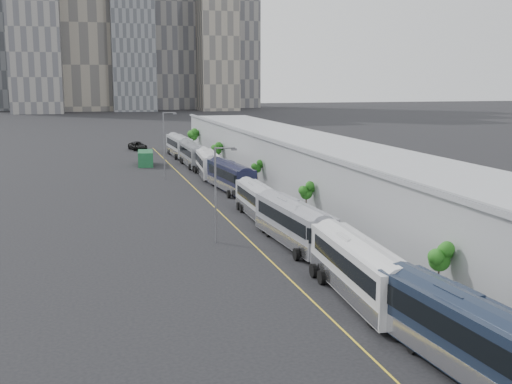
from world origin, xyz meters
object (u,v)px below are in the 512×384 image
object	(u,v)px
street_lamp_near	(218,188)
bus_8	(179,147)
bus_1	(475,346)
bus_2	(359,274)
bus_5	(231,179)
bus_3	(293,227)
bus_4	(259,204)
bus_6	(208,166)
street_lamp_far	(165,141)
shipping_container	(146,158)
suv	(138,146)
bus_7	(193,157)

from	to	relation	value
street_lamp_near	bus_8	bearing A→B (deg)	84.71
bus_1	bus_2	size ratio (longest dim) A/B	1.02
bus_5	bus_3	bearing A→B (deg)	-96.51
bus_2	bus_4	world-z (taller)	bus_2
bus_6	bus_8	world-z (taller)	bus_8
street_lamp_far	shipping_container	bearing A→B (deg)	94.79
suv	bus_8	bearing A→B (deg)	-73.90
bus_5	bus_6	xyz separation A→B (m)	(-0.36, 14.25, 0.00)
bus_5	street_lamp_near	world-z (taller)	street_lamp_near
bus_3	bus_8	xyz separation A→B (m)	(-0.07, 69.65, 0.08)
bus_8	suv	bearing A→B (deg)	114.87
bus_2	street_lamp_near	bearing A→B (deg)	112.88
bus_3	street_lamp_near	world-z (taller)	street_lamp_near
bus_7	bus_5	bearing A→B (deg)	-88.95
bus_5	shipping_container	bearing A→B (deg)	100.85
bus_3	street_lamp_far	distance (m)	41.92
bus_6	bus_7	bearing A→B (deg)	95.59
street_lamp_far	bus_4	bearing A→B (deg)	-78.01
bus_1	bus_2	xyz separation A→B (m)	(-0.54, 12.36, -0.03)
bus_4	street_lamp_near	bearing A→B (deg)	-123.71
bus_7	street_lamp_near	xyz separation A→B (m)	(-6.42, -52.33, 3.35)
bus_2	bus_6	bearing A→B (deg)	92.81
bus_4	bus_8	world-z (taller)	bus_8
street_lamp_far	suv	xyz separation A→B (m)	(-0.67, 42.03, -4.76)
bus_2	bus_5	bearing A→B (deg)	92.13
bus_6	suv	world-z (taller)	bus_6
bus_6	street_lamp_near	xyz separation A→B (m)	(-6.69, -40.30, 3.37)
bus_7	bus_3	bearing A→B (deg)	-90.46
bus_1	bus_3	bearing A→B (deg)	86.15
street_lamp_far	shipping_container	xyz separation A→B (m)	(-1.40, 16.73, -4.41)
bus_1	bus_8	distance (m)	96.64
bus_2	bus_4	distance (m)	26.50
bus_3	bus_1	bearing A→B (deg)	-92.32
bus_3	suv	bearing A→B (deg)	91.67
street_lamp_near	shipping_container	xyz separation A→B (m)	(-1.29, 55.45, -3.77)
street_lamp_far	shipping_container	distance (m)	17.36
bus_8	suv	distance (m)	15.27
bus_6	street_lamp_near	size ratio (longest dim) A/B	1.55
bus_1	shipping_container	xyz separation A→B (m)	(-7.89, 85.00, -0.49)
bus_3	bus_4	size ratio (longest dim) A/B	1.13
bus_8	street_lamp_far	bearing A→B (deg)	-103.62
bus_3	bus_7	world-z (taller)	bus_3
bus_6	street_lamp_near	bearing A→B (deg)	-95.10
bus_3	bus_4	bearing A→B (deg)	86.59
bus_1	bus_8	bearing A→B (deg)	85.69
bus_3	street_lamp_far	size ratio (longest dim) A/B	1.37
bus_7	shipping_container	size ratio (longest dim) A/B	1.97
street_lamp_near	street_lamp_far	distance (m)	38.72
bus_4	bus_6	distance (m)	31.00
bus_7	street_lamp_near	bearing A→B (deg)	-97.31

